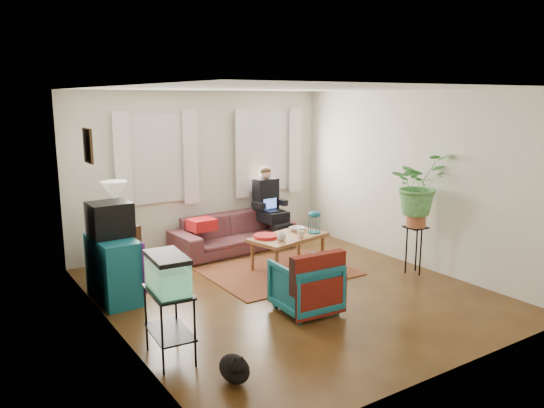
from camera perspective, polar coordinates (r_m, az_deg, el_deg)
floor at (r=7.04m, az=1.80°, el=-9.36°), size 4.50×5.00×0.01m
ceiling at (r=6.58m, az=1.95°, el=12.32°), size 4.50×5.00×0.01m
wall_back at (r=8.83m, az=-7.48°, el=3.54°), size 4.50×0.01×2.60m
wall_front at (r=4.90m, az=18.89°, el=-3.34°), size 4.50×0.01×2.60m
wall_left at (r=5.73m, az=-16.92°, el=-1.14°), size 0.01×5.00×2.60m
wall_right at (r=8.17m, az=14.93°, el=2.62°), size 0.01×5.00×2.60m
window_left at (r=8.47m, az=-12.36°, el=4.74°), size 1.08×0.04×1.38m
window_right at (r=9.38m, az=-0.54°, el=5.64°), size 1.08×0.04×1.38m
curtains_left at (r=8.39m, az=-12.17°, el=4.69°), size 1.36×0.06×1.50m
curtains_right at (r=9.32m, az=-0.28°, el=5.59°), size 1.36×0.06×1.50m
picture_frame at (r=6.45m, az=-19.11°, el=5.94°), size 0.04×0.32×0.40m
area_rug at (r=7.77m, az=0.68°, el=-7.27°), size 2.00×1.60×0.01m
sofa at (r=8.74m, az=-4.18°, el=-2.48°), size 2.09×0.94×0.80m
seated_person at (r=9.11m, az=-0.31°, el=-0.54°), size 0.55×0.66×1.22m
side_table at (r=7.89m, az=-16.27°, el=-4.79°), size 0.61×0.61×0.71m
table_lamp at (r=7.74m, az=-16.54°, el=-0.10°), size 0.46×0.46×0.65m
dresser at (r=6.91m, az=-16.66°, el=-6.71°), size 0.48×0.91×0.80m
crt_tv at (r=6.84m, az=-17.06°, el=-1.57°), size 0.51×0.46×0.43m
aquarium_stand at (r=5.31m, az=-10.95°, el=-12.65°), size 0.40×0.65×0.69m
aquarium at (r=5.12m, az=-11.17°, el=-7.23°), size 0.36×0.59×0.37m
black_cat at (r=4.92m, az=-4.07°, el=-16.98°), size 0.33×0.42×0.32m
armchair at (r=6.32m, az=3.63°, el=-8.52°), size 0.71×0.66×0.69m
serape_throw at (r=6.06m, az=5.05°, el=-7.97°), size 0.70×0.20×0.57m
coffee_table at (r=7.93m, az=1.78°, el=-5.10°), size 1.28×0.88×0.48m
cup_a at (r=7.60m, az=1.03°, el=-3.55°), size 0.16×0.16×0.10m
cup_b at (r=7.77m, az=3.09°, el=-3.24°), size 0.13×0.13×0.10m
bowl at (r=8.16m, az=2.75°, el=-2.68°), size 0.27×0.27×0.06m
snack_tray at (r=7.75m, az=-0.67°, el=-3.49°), size 0.43×0.43×0.04m
birdcage at (r=8.02m, az=4.57°, el=-1.91°), size 0.23×0.23×0.34m
plant_stand at (r=7.89m, az=15.07°, el=-4.80°), size 0.30×0.30×0.69m
potted_plant at (r=7.71m, az=15.38°, el=1.09°), size 0.81×0.70×0.88m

